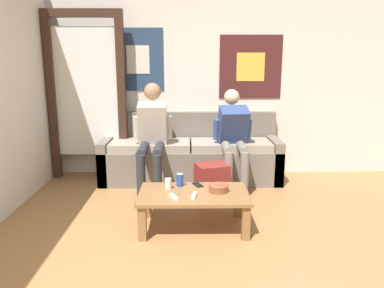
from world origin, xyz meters
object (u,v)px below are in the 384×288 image
at_px(pillar_candle, 168,184).
at_px(person_seated_teen, 233,135).
at_px(couch, 190,157).
at_px(game_controller_near_left, 194,195).
at_px(ceramic_bowl, 219,188).
at_px(drink_can_blue, 180,180).
at_px(cell_phone, 198,185).
at_px(person_seated_adult, 152,133).
at_px(backpack, 212,183).
at_px(game_controller_near_right, 174,197).
at_px(coffee_table, 194,199).

bearing_deg(pillar_candle, person_seated_teen, 54.64).
xyz_separation_m(couch, game_controller_near_left, (0.02, -1.58, 0.05)).
bearing_deg(ceramic_bowl, drink_can_blue, 155.73).
relative_size(game_controller_near_left, cell_phone, 0.98).
relative_size(person_seated_adult, ceramic_bowl, 6.81).
height_order(ceramic_bowl, cell_phone, ceramic_bowl).
bearing_deg(person_seated_teen, couch, 147.69).
xyz_separation_m(backpack, game_controller_near_right, (-0.40, -0.82, 0.16)).
height_order(pillar_candle, game_controller_near_left, pillar_candle).
height_order(game_controller_near_left, cell_phone, game_controller_near_left).
height_order(backpack, game_controller_near_left, backpack).
distance_m(backpack, drink_can_blue, 0.64).
xyz_separation_m(person_seated_adult, cell_phone, (0.52, -0.88, -0.35)).
relative_size(coffee_table, pillar_candle, 8.80).
bearing_deg(cell_phone, coffee_table, -102.02).
bearing_deg(couch, ceramic_bowl, -80.32).
relative_size(coffee_table, cell_phone, 6.67).
relative_size(drink_can_blue, game_controller_near_right, 0.85).
xyz_separation_m(pillar_candle, drink_can_blue, (0.11, 0.08, 0.01)).
distance_m(game_controller_near_left, game_controller_near_right, 0.18).
relative_size(drink_can_blue, cell_phone, 0.82).
distance_m(person_seated_teen, backpack, 0.71).
relative_size(person_seated_teen, pillar_candle, 10.34).
bearing_deg(person_seated_teen, person_seated_adult, -176.85).
relative_size(person_seated_adult, game_controller_near_left, 8.58).
bearing_deg(backpack, drink_can_blue, -124.68).
height_order(couch, person_seated_adult, person_seated_adult).
distance_m(coffee_table, cell_phone, 0.22).
bearing_deg(drink_can_blue, pillar_candle, -143.75).
distance_m(person_seated_adult, ceramic_bowl, 1.32).
height_order(ceramic_bowl, game_controller_near_left, ceramic_bowl).
xyz_separation_m(pillar_candle, game_controller_near_right, (0.06, -0.24, -0.04)).
distance_m(ceramic_bowl, cell_phone, 0.26).
relative_size(person_seated_adult, game_controller_near_right, 8.69).
distance_m(ceramic_bowl, game_controller_near_right, 0.44).
xyz_separation_m(drink_can_blue, game_controller_near_left, (0.13, -0.29, -0.05)).
distance_m(pillar_candle, game_controller_near_left, 0.33).
bearing_deg(coffee_table, backpack, 72.44).
relative_size(coffee_table, ceramic_bowl, 5.42).
distance_m(couch, backpack, 0.82).
xyz_separation_m(person_seated_adult, drink_can_blue, (0.35, -0.90, -0.29)).
relative_size(game_controller_near_left, game_controller_near_right, 1.01).
bearing_deg(ceramic_bowl, pillar_candle, 169.84).
distance_m(person_seated_adult, game_controller_near_left, 1.34).
xyz_separation_m(person_seated_teen, pillar_candle, (-0.74, -1.04, -0.26)).
bearing_deg(couch, pillar_candle, -99.28).
bearing_deg(ceramic_bowl, cell_phone, 135.60).
height_order(person_seated_teen, pillar_candle, person_seated_teen).
xyz_separation_m(game_controller_near_left, cell_phone, (0.04, 0.32, -0.01)).
xyz_separation_m(backpack, game_controller_near_left, (-0.21, -0.80, 0.16)).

